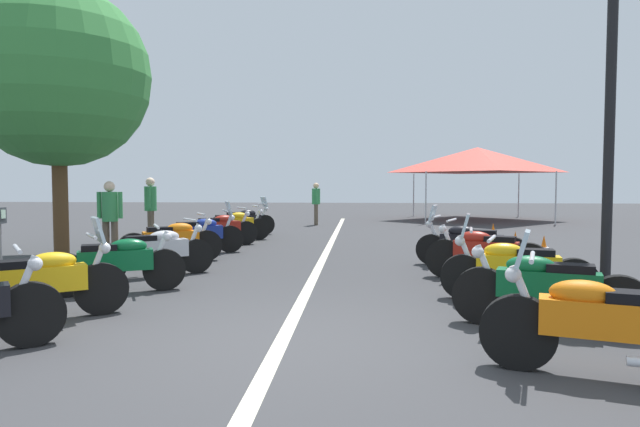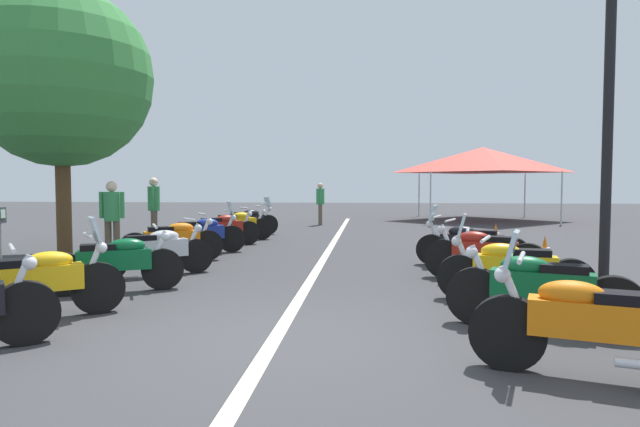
{
  "view_description": "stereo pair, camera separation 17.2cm",
  "coord_description": "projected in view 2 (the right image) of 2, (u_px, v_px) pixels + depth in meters",
  "views": [
    {
      "loc": [
        -5.39,
        -0.8,
        1.62
      ],
      "look_at": [
        5.32,
        0.0,
        1.02
      ],
      "focal_mm": 30.54,
      "sensor_mm": 36.0,
      "label": 1
    },
    {
      "loc": [
        -5.39,
        -0.97,
        1.62
      ],
      "look_at": [
        5.32,
        0.0,
        1.02
      ],
      "focal_mm": 30.54,
      "sensor_mm": 36.0,
      "label": 2
    }
  ],
  "objects": [
    {
      "name": "motorcycle_right_row_3",
      "position": [
        484.0,
        253.0,
        9.0
      ],
      "size": [
        0.97,
        1.92,
        1.01
      ],
      "rotation": [
        0.0,
        0.0,
        1.19
      ],
      "color": "black",
      "rests_on": "ground_plane"
    },
    {
      "name": "bystander_1",
      "position": [
        154.0,
        204.0,
        14.73
      ],
      "size": [
        0.52,
        0.32,
        1.77
      ],
      "rotation": [
        0.0,
        0.0,
        1.76
      ],
      "color": "brown",
      "rests_on": "ground_plane"
    },
    {
      "name": "event_tent",
      "position": [
        483.0,
        160.0,
        23.75
      ],
      "size": [
        5.59,
        5.59,
        3.2
      ],
      "color": "#E54C3F",
      "rests_on": "ground_plane"
    },
    {
      "name": "motorcycle_right_row_1",
      "position": [
        540.0,
        289.0,
        5.95
      ],
      "size": [
        0.93,
        1.99,
        1.01
      ],
      "rotation": [
        0.0,
        0.0,
        1.24
      ],
      "color": "black",
      "rests_on": "ground_plane"
    },
    {
      "name": "motorcycle_left_row_7",
      "position": [
        236.0,
        225.0,
        15.37
      ],
      "size": [
        1.1,
        2.01,
        0.99
      ],
      "rotation": [
        0.0,
        0.0,
        -1.13
      ],
      "color": "black",
      "rests_on": "ground_plane"
    },
    {
      "name": "traffic_cone_0",
      "position": [
        516.0,
        247.0,
        11.4
      ],
      "size": [
        0.36,
        0.36,
        0.61
      ],
      "color": "orange",
      "rests_on": "ground_plane"
    },
    {
      "name": "motorcycle_left_row_4",
      "position": [
        173.0,
        240.0,
        11.1
      ],
      "size": [
        1.16,
        1.88,
        1.0
      ],
      "rotation": [
        0.0,
        0.0,
        -1.05
      ],
      "color": "black",
      "rests_on": "ground_plane"
    },
    {
      "name": "traffic_cone_1",
      "position": [
        496.0,
        236.0,
        13.71
      ],
      "size": [
        0.36,
        0.36,
        0.61
      ],
      "color": "orange",
      "rests_on": "ground_plane"
    },
    {
      "name": "traffic_cone_2",
      "position": [
        545.0,
        252.0,
        10.55
      ],
      "size": [
        0.36,
        0.36,
        0.61
      ],
      "color": "orange",
      "rests_on": "ground_plane"
    },
    {
      "name": "motorcycle_left_row_1",
      "position": [
        36.0,
        281.0,
        6.4
      ],
      "size": [
        1.33,
        1.75,
        1.21
      ],
      "rotation": [
        0.0,
        0.0,
        -0.94
      ],
      "color": "black",
      "rests_on": "ground_plane"
    },
    {
      "name": "motorcycle_left_row_5",
      "position": [
        201.0,
        233.0,
        12.54
      ],
      "size": [
        1.06,
        1.99,
        1.21
      ],
      "rotation": [
        0.0,
        0.0,
        -1.15
      ],
      "color": "black",
      "rests_on": "ground_plane"
    },
    {
      "name": "motorcycle_left_row_8",
      "position": [
        247.0,
        221.0,
        16.87
      ],
      "size": [
        1.28,
        1.87,
        1.2
      ],
      "rotation": [
        0.0,
        0.0,
        -1.0
      ],
      "color": "black",
      "rests_on": "ground_plane"
    },
    {
      "name": "motorcycle_left_row_3",
      "position": [
        155.0,
        251.0,
        9.45
      ],
      "size": [
        1.4,
        1.77,
        0.99
      ],
      "rotation": [
        0.0,
        0.0,
        -0.92
      ],
      "color": "black",
      "rests_on": "ground_plane"
    },
    {
      "name": "motorcycle_right_row_0",
      "position": [
        591.0,
        324.0,
        4.45
      ],
      "size": [
        0.9,
        1.95,
        1.22
      ],
      "rotation": [
        0.0,
        0.0,
        1.25
      ],
      "color": "black",
      "rests_on": "ground_plane"
    },
    {
      "name": "bystander_2",
      "position": [
        320.0,
        200.0,
        21.07
      ],
      "size": [
        0.52,
        0.32,
        1.64
      ],
      "rotation": [
        0.0,
        0.0,
        4.88
      ],
      "color": "brown",
      "rests_on": "ground_plane"
    },
    {
      "name": "lane_centre_stripe",
      "position": [
        323.0,
        260.0,
        11.49
      ],
      "size": [
        27.08,
        0.16,
        0.01
      ],
      "primitive_type": "cube",
      "color": "beige",
      "rests_on": "ground_plane"
    },
    {
      "name": "roadside_tree_0",
      "position": [
        60.0,
        77.0,
        11.88
      ],
      "size": [
        3.95,
        3.95,
        5.93
      ],
      "color": "brown",
      "rests_on": "ground_plane"
    },
    {
      "name": "motorcycle_right_row_2",
      "position": [
        512.0,
        268.0,
        7.39
      ],
      "size": [
        0.78,
        2.04,
        1.2
      ],
      "rotation": [
        0.0,
        0.0,
        1.38
      ],
      "color": "black",
      "rests_on": "ground_plane"
    },
    {
      "name": "ground_plane",
      "position": [
        273.0,
        342.0,
        5.54
      ],
      "size": [
        80.0,
        80.0,
        0.0
      ],
      "primitive_type": "plane",
      "color": "#38383A"
    },
    {
      "name": "motorcycle_left_row_2",
      "position": [
        116.0,
        262.0,
        8.04
      ],
      "size": [
        1.04,
        1.85,
        0.99
      ],
      "rotation": [
        0.0,
        0.0,
        -1.12
      ],
      "color": "black",
      "rests_on": "ground_plane"
    },
    {
      "name": "motorcycle_right_row_4",
      "position": [
        470.0,
        244.0,
        10.49
      ],
      "size": [
        0.97,
        2.07,
        1.19
      ],
      "rotation": [
        0.0,
        0.0,
        1.24
      ],
      "color": "black",
      "rests_on": "ground_plane"
    },
    {
      "name": "street_lamp_twin_globe",
      "position": [
        610.0,
        58.0,
        7.49
      ],
      "size": [
        0.32,
        1.22,
        4.9
      ],
      "color": "black",
      "rests_on": "ground_plane"
    },
    {
      "name": "motorcycle_left_row_6",
      "position": [
        220.0,
        229.0,
        14.01
      ],
      "size": [
        1.33,
        1.88,
        0.99
      ],
      "rotation": [
        0.0,
        0.0,
        -0.98
      ],
      "color": "black",
      "rests_on": "ground_plane"
    },
    {
      "name": "bystander_0",
      "position": [
        112.0,
        214.0,
        11.47
      ],
      "size": [
        0.32,
        0.53,
        1.66
      ],
      "rotation": [
        0.0,
        0.0,
        3.26
      ],
      "color": "brown",
      "rests_on": "ground_plane"
    }
  ]
}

